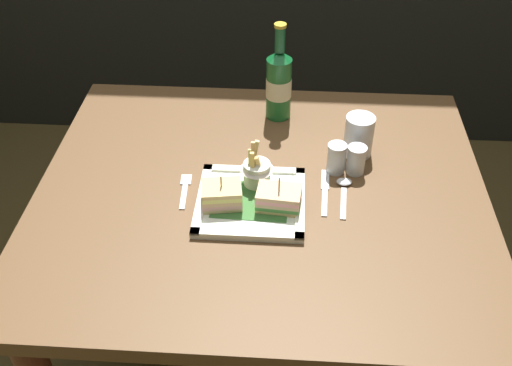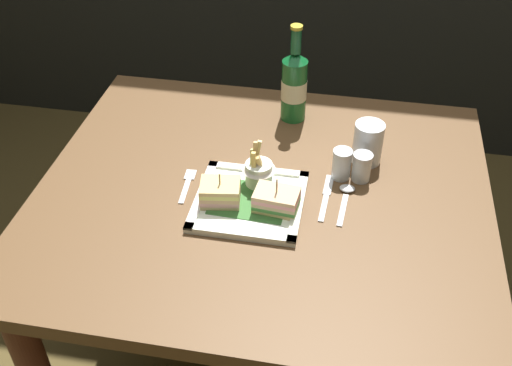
% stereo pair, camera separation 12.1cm
% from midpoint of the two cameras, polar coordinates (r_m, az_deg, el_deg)
% --- Properties ---
extents(dining_table, '(1.01, 0.88, 0.75)m').
position_cam_midpoint_polar(dining_table, '(1.46, 2.95, -4.59)').
color(dining_table, brown).
rests_on(dining_table, ground_plane).
extents(square_plate, '(0.23, 0.23, 0.02)m').
position_cam_midpoint_polar(square_plate, '(1.33, 1.98, -1.83)').
color(square_plate, white).
rests_on(square_plate, dining_table).
extents(sandwich_half_left, '(0.09, 0.08, 0.08)m').
position_cam_midpoint_polar(sandwich_half_left, '(1.31, -0.73, -0.99)').
color(sandwich_half_left, tan).
rests_on(sandwich_half_left, square_plate).
extents(sandwich_half_right, '(0.10, 0.07, 0.08)m').
position_cam_midpoint_polar(sandwich_half_right, '(1.30, 4.57, -1.69)').
color(sandwich_half_right, tan).
rests_on(sandwich_half_right, square_plate).
extents(fries_cup, '(0.08, 0.08, 0.11)m').
position_cam_midpoint_polar(fries_cup, '(1.35, 2.80, 1.19)').
color(fries_cup, white).
rests_on(fries_cup, square_plate).
extents(beer_bottle, '(0.07, 0.07, 0.26)m').
position_cam_midpoint_polar(beer_bottle, '(1.57, 5.81, 9.03)').
color(beer_bottle, '#1C5F29').
rests_on(beer_bottle, dining_table).
extents(water_glass, '(0.07, 0.07, 0.10)m').
position_cam_midpoint_polar(water_glass, '(1.47, 12.70, 3.34)').
color(water_glass, silver).
rests_on(water_glass, dining_table).
extents(fork, '(0.03, 0.12, 0.00)m').
position_cam_midpoint_polar(fork, '(1.39, -3.95, -0.15)').
color(fork, silver).
rests_on(fork, dining_table).
extents(knife, '(0.02, 0.16, 0.00)m').
position_cam_midpoint_polar(knife, '(1.37, 9.09, -1.23)').
color(knife, silver).
rests_on(knife, dining_table).
extents(spoon, '(0.04, 0.14, 0.01)m').
position_cam_midpoint_polar(spoon, '(1.38, 10.88, -1.13)').
color(spoon, silver).
rests_on(spoon, dining_table).
extents(salt_shaker, '(0.04, 0.04, 0.07)m').
position_cam_midpoint_polar(salt_shaker, '(1.41, 10.41, 1.52)').
color(salt_shaker, silver).
rests_on(salt_shaker, dining_table).
extents(pepper_shaker, '(0.04, 0.04, 0.07)m').
position_cam_midpoint_polar(pepper_shaker, '(1.41, 12.24, 1.24)').
color(pepper_shaker, silver).
rests_on(pepper_shaker, dining_table).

